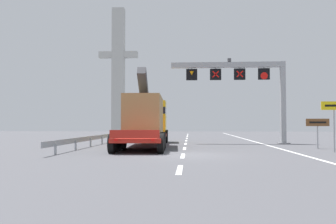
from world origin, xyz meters
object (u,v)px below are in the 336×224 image
(heavy_haul_truck_red, at_px, (147,119))
(tourist_info_sign_brown, at_px, (318,126))
(overhead_lane_gantry, at_px, (243,79))
(exit_sign_yellow, at_px, (334,114))
(bridge_pylon_distant, at_px, (118,68))

(heavy_haul_truck_red, xyz_separation_m, tourist_info_sign_brown, (11.78, -2.73, -0.47))
(heavy_haul_truck_red, bearing_deg, overhead_lane_gantry, 19.43)
(exit_sign_yellow, height_order, bridge_pylon_distant, bridge_pylon_distant)
(bridge_pylon_distant, bearing_deg, tourist_info_sign_brown, -65.33)
(overhead_lane_gantry, xyz_separation_m, exit_sign_yellow, (3.84, -8.54, -3.22))
(overhead_lane_gantry, bearing_deg, heavy_haul_truck_red, -160.57)
(heavy_haul_truck_red, xyz_separation_m, exit_sign_yellow, (11.61, -5.80, 0.22))
(overhead_lane_gantry, xyz_separation_m, heavy_haul_truck_red, (-7.76, -2.74, -3.44))
(overhead_lane_gantry, distance_m, heavy_haul_truck_red, 8.92)
(exit_sign_yellow, bearing_deg, heavy_haul_truck_red, 153.45)
(overhead_lane_gantry, bearing_deg, bridge_pylon_distant, 113.21)
(overhead_lane_gantry, height_order, exit_sign_yellow, overhead_lane_gantry)
(overhead_lane_gantry, relative_size, heavy_haul_truck_red, 0.69)
(heavy_haul_truck_red, relative_size, tourist_info_sign_brown, 7.11)
(overhead_lane_gantry, distance_m, tourist_info_sign_brown, 7.83)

